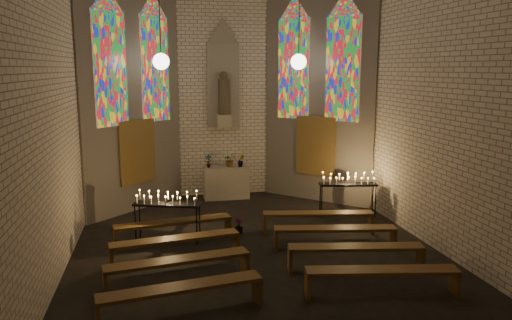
{
  "coord_description": "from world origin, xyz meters",
  "views": [
    {
      "loc": [
        -2.06,
        -9.65,
        4.02
      ],
      "look_at": [
        0.08,
        1.11,
        2.0
      ],
      "focal_mm": 35.0,
      "sensor_mm": 36.0,
      "label": 1
    }
  ],
  "objects_px": {
    "altar": "(226,182)",
    "votive_stand_right": "(348,181)",
    "votive_stand_left": "(167,201)",
    "aisle_flower_pot": "(239,226)"
  },
  "relations": [
    {
      "from": "altar",
      "to": "votive_stand_right",
      "type": "relative_size",
      "value": 0.87
    },
    {
      "from": "altar",
      "to": "votive_stand_left",
      "type": "bearing_deg",
      "value": -117.24
    },
    {
      "from": "votive_stand_left",
      "to": "votive_stand_right",
      "type": "xyz_separation_m",
      "value": [
        4.9,
        1.11,
        -0.0
      ]
    },
    {
      "from": "altar",
      "to": "votive_stand_left",
      "type": "xyz_separation_m",
      "value": [
        -1.9,
        -3.69,
        0.49
      ]
    },
    {
      "from": "altar",
      "to": "votive_stand_right",
      "type": "height_order",
      "value": "votive_stand_right"
    },
    {
      "from": "altar",
      "to": "aisle_flower_pot",
      "type": "bearing_deg",
      "value": -92.77
    },
    {
      "from": "aisle_flower_pot",
      "to": "votive_stand_right",
      "type": "xyz_separation_m",
      "value": [
        3.17,
        0.85,
        0.8
      ]
    },
    {
      "from": "altar",
      "to": "votive_stand_left",
      "type": "distance_m",
      "value": 4.18
    },
    {
      "from": "votive_stand_left",
      "to": "votive_stand_right",
      "type": "height_order",
      "value": "same"
    },
    {
      "from": "aisle_flower_pot",
      "to": "votive_stand_left",
      "type": "distance_m",
      "value": 1.93
    }
  ]
}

